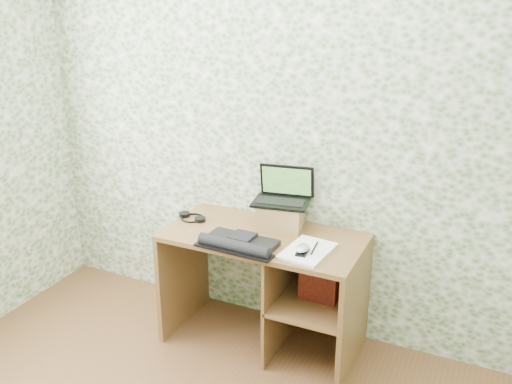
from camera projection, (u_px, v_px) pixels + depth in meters
The scene contains 10 objects.
wall_back at pixel (285, 134), 3.50m from camera, with size 3.50×3.50×0.00m, color white.
desk at pixel (277, 275), 3.52m from camera, with size 1.20×0.60×0.75m.
riser at pixel (281, 216), 3.50m from camera, with size 0.27×0.22×0.16m, color #976F43.
laptop at pixel (283, 194), 3.49m from camera, with size 0.37×0.29×0.22m.
keyboard at pixel (239, 243), 3.27m from camera, with size 0.48×0.26×0.07m.
headphones at pixel (192, 217), 3.66m from camera, with size 0.20×0.17×0.03m.
notepad at pixel (308, 251), 3.21m from camera, with size 0.23×0.33×0.02m, color white.
mouse at pixel (303, 250), 3.16m from camera, with size 0.07×0.11×0.04m, color silver.
pen at pixel (314, 248), 3.22m from camera, with size 0.01×0.01×0.16m, color black.
red_box at pixel (319, 280), 3.37m from camera, with size 0.23×0.07×0.27m, color maroon.
Camera 1 is at (1.28, -1.40, 2.20)m, focal length 40.00 mm.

